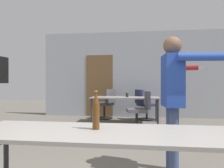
{
  "coord_description": "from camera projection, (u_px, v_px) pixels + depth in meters",
  "views": [
    {
      "loc": [
        0.29,
        -1.5,
        1.12
      ],
      "look_at": [
        -0.23,
        2.39,
        1.1
      ],
      "focal_mm": 35.0,
      "sensor_mm": 36.0,
      "label": 1
    }
  ],
  "objects": [
    {
      "name": "conference_table_near",
      "position": [
        109.0,
        139.0,
        1.77
      ],
      "size": [
        2.33,
        0.73,
        0.73
      ],
      "color": "gray",
      "rests_on": "ground_plane"
    },
    {
      "name": "back_wall",
      "position": [
        132.0,
        75.0,
        7.21
      ],
      "size": [
        6.0,
        0.12,
        2.8
      ],
      "color": "#A3A8B2",
      "rests_on": "ground_plane"
    },
    {
      "name": "beer_bottle",
      "position": [
        96.0,
        111.0,
        1.85
      ],
      "size": [
        0.06,
        0.06,
        0.33
      ],
      "color": "#563314",
      "rests_on": "conference_table_near"
    },
    {
      "name": "drink_cup",
      "position": [
        127.0,
        95.0,
        6.03
      ],
      "size": [
        0.07,
        0.07,
        0.11
      ],
      "color": "#232328",
      "rests_on": "conference_table_far"
    },
    {
      "name": "person_near_casual",
      "position": [
        174.0,
        89.0,
        2.73
      ],
      "size": [
        0.8,
        0.58,
        1.7
      ],
      "rotation": [
        0.0,
        0.0,
        -1.48
      ],
      "color": "#3D4C75",
      "rests_on": "ground_plane"
    },
    {
      "name": "office_chair_mid_tucked",
      "position": [
        106.0,
        105.0,
        6.78
      ],
      "size": [
        0.68,
        0.66,
        0.92
      ],
      "rotation": [
        0.0,
        0.0,
        1.0
      ],
      "color": "black",
      "rests_on": "ground_plane"
    },
    {
      "name": "person_right_polo",
      "position": [
        173.0,
        86.0,
        4.95
      ],
      "size": [
        0.74,
        0.78,
        1.73
      ],
      "rotation": [
        0.0,
        0.0,
        -1.86
      ],
      "color": "slate",
      "rests_on": "ground_plane"
    },
    {
      "name": "office_chair_far_left",
      "position": [
        140.0,
        112.0,
        5.24
      ],
      "size": [
        0.59,
        0.53,
        0.92
      ],
      "rotation": [
        0.0,
        0.0,
        1.75
      ],
      "color": "black",
      "rests_on": "ground_plane"
    },
    {
      "name": "conference_table_far",
      "position": [
        125.0,
        99.0,
        6.06
      ],
      "size": [
        1.87,
        0.78,
        0.73
      ],
      "color": "gray",
      "rests_on": "ground_plane"
    },
    {
      "name": "office_chair_near_pushed",
      "position": [
        145.0,
        106.0,
        6.59
      ],
      "size": [
        0.68,
        0.65,
        0.92
      ],
      "rotation": [
        0.0,
        0.0,
        5.26
      ],
      "color": "black",
      "rests_on": "ground_plane"
    }
  ]
}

